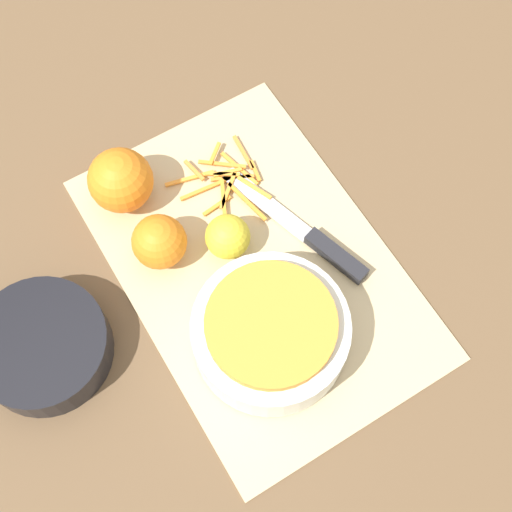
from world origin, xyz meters
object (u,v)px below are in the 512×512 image
object	(u,v)px
bowl_dark	(43,346)
knife	(319,243)
orange_left	(121,180)
lemon	(228,237)
bowl_speckled	(270,332)
orange_right	(159,242)

from	to	relation	value
bowl_dark	knife	size ratio (longest dim) A/B	0.70
bowl_dark	orange_left	size ratio (longest dim) A/B	1.90
orange_left	lemon	xyz separation A→B (m)	(-0.13, -0.08, -0.01)
bowl_speckled	orange_right	size ratio (longest dim) A/B	2.68
orange_right	orange_left	bearing A→B (deg)	1.31
knife	lemon	size ratio (longest dim) A/B	3.99
bowl_dark	knife	xyz separation A→B (m)	(-0.05, -0.36, -0.01)
bowl_speckled	lemon	distance (m)	0.14
bowl_speckled	knife	xyz separation A→B (m)	(0.08, -0.12, -0.03)
bowl_speckled	bowl_dark	xyz separation A→B (m)	(0.13, 0.24, -0.02)
orange_right	bowl_speckled	bearing A→B (deg)	-161.73
orange_left	orange_right	world-z (taller)	orange_left
bowl_speckled	knife	size ratio (longest dim) A/B	0.81
lemon	knife	bearing A→B (deg)	-120.23
knife	lemon	distance (m)	0.12
orange_right	lemon	bearing A→B (deg)	-114.69
orange_left	orange_right	distance (m)	0.10
orange_right	lemon	xyz separation A→B (m)	(-0.04, -0.08, -0.01)
knife	orange_left	xyz separation A→B (m)	(0.19, 0.18, 0.04)
bowl_dark	orange_right	bearing A→B (deg)	-77.12
bowl_speckled	orange_right	distance (m)	0.18
bowl_speckled	orange_left	world-z (taller)	orange_left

